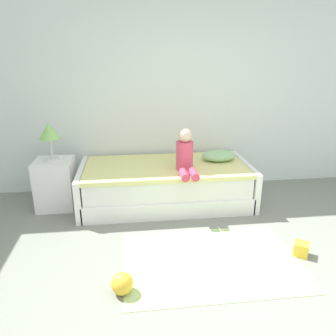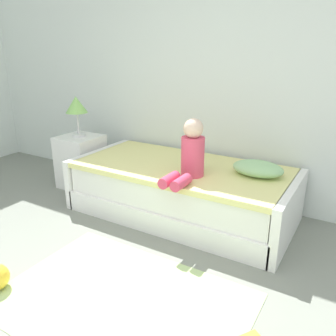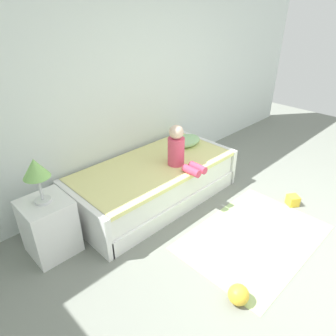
{
  "view_description": "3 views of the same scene",
  "coord_description": "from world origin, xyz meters",
  "px_view_note": "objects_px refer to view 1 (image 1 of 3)",
  "views": [
    {
      "loc": [
        -0.77,
        -1.77,
        1.81
      ],
      "look_at": [
        -0.34,
        1.75,
        0.55
      ],
      "focal_mm": 34.79,
      "sensor_mm": 36.0,
      "label": 1
    },
    {
      "loc": [
        1.12,
        -0.71,
        1.56
      ],
      "look_at": [
        -0.34,
        1.75,
        0.55
      ],
      "focal_mm": 36.88,
      "sensor_mm": 36.0,
      "label": 2
    },
    {
      "loc": [
        -2.49,
        -0.43,
        2.25
      ],
      "look_at": [
        -0.34,
        1.75,
        0.55
      ],
      "focal_mm": 32.34,
      "sensor_mm": 36.0,
      "label": 3
    }
  ],
  "objects_px": {
    "bed": "(166,184)",
    "child_figure": "(185,154)",
    "pillow": "(219,156)",
    "toy_block": "(301,249)",
    "nightstand": "(56,184)",
    "table_lamp": "(49,133)",
    "toy_ball": "(122,284)"
  },
  "relations": [
    {
      "from": "bed",
      "to": "child_figure",
      "type": "relative_size",
      "value": 4.14
    },
    {
      "from": "bed",
      "to": "pillow",
      "type": "distance_m",
      "value": 0.77
    },
    {
      "from": "bed",
      "to": "toy_block",
      "type": "height_order",
      "value": "bed"
    },
    {
      "from": "nightstand",
      "to": "table_lamp",
      "type": "height_order",
      "value": "table_lamp"
    },
    {
      "from": "nightstand",
      "to": "table_lamp",
      "type": "relative_size",
      "value": 1.33
    },
    {
      "from": "bed",
      "to": "nightstand",
      "type": "xyz_separation_m",
      "value": [
        -1.35,
        0.04,
        0.05
      ]
    },
    {
      "from": "bed",
      "to": "nightstand",
      "type": "distance_m",
      "value": 1.35
    },
    {
      "from": "child_figure",
      "to": "toy_block",
      "type": "relative_size",
      "value": 3.94
    },
    {
      "from": "child_figure",
      "to": "pillow",
      "type": "height_order",
      "value": "child_figure"
    },
    {
      "from": "table_lamp",
      "to": "child_figure",
      "type": "height_order",
      "value": "table_lamp"
    },
    {
      "from": "nightstand",
      "to": "pillow",
      "type": "xyz_separation_m",
      "value": [
        2.05,
        0.06,
        0.26
      ]
    },
    {
      "from": "nightstand",
      "to": "pillow",
      "type": "height_order",
      "value": "pillow"
    },
    {
      "from": "bed",
      "to": "table_lamp",
      "type": "bearing_deg",
      "value": 178.19
    },
    {
      "from": "table_lamp",
      "to": "bed",
      "type": "bearing_deg",
      "value": -1.81
    },
    {
      "from": "nightstand",
      "to": "toy_block",
      "type": "bearing_deg",
      "value": -28.59
    },
    {
      "from": "bed",
      "to": "pillow",
      "type": "relative_size",
      "value": 4.8
    },
    {
      "from": "nightstand",
      "to": "toy_block",
      "type": "relative_size",
      "value": 4.63
    },
    {
      "from": "nightstand",
      "to": "child_figure",
      "type": "height_order",
      "value": "child_figure"
    },
    {
      "from": "bed",
      "to": "nightstand",
      "type": "bearing_deg",
      "value": 178.19
    },
    {
      "from": "child_figure",
      "to": "toy_block",
      "type": "distance_m",
      "value": 1.57
    },
    {
      "from": "pillow",
      "to": "toy_block",
      "type": "distance_m",
      "value": 1.56
    },
    {
      "from": "pillow",
      "to": "toy_block",
      "type": "xyz_separation_m",
      "value": [
        0.44,
        -1.41,
        -0.5
      ]
    },
    {
      "from": "nightstand",
      "to": "table_lamp",
      "type": "xyz_separation_m",
      "value": [
        0.0,
        0.0,
        0.64
      ]
    },
    {
      "from": "table_lamp",
      "to": "pillow",
      "type": "height_order",
      "value": "table_lamp"
    },
    {
      "from": "toy_ball",
      "to": "toy_block",
      "type": "xyz_separation_m",
      "value": [
        1.67,
        0.32,
        -0.02
      ]
    },
    {
      "from": "bed",
      "to": "pillow",
      "type": "height_order",
      "value": "pillow"
    },
    {
      "from": "table_lamp",
      "to": "toy_block",
      "type": "xyz_separation_m",
      "value": [
        2.49,
        -1.36,
        -0.87
      ]
    },
    {
      "from": "bed",
      "to": "toy_ball",
      "type": "bearing_deg",
      "value": -108.07
    },
    {
      "from": "table_lamp",
      "to": "nightstand",
      "type": "bearing_deg",
      "value": 180.0
    },
    {
      "from": "toy_block",
      "to": "pillow",
      "type": "bearing_deg",
      "value": 107.34
    },
    {
      "from": "nightstand",
      "to": "pillow",
      "type": "relative_size",
      "value": 1.36
    },
    {
      "from": "bed",
      "to": "child_figure",
      "type": "bearing_deg",
      "value": -48.17
    }
  ]
}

